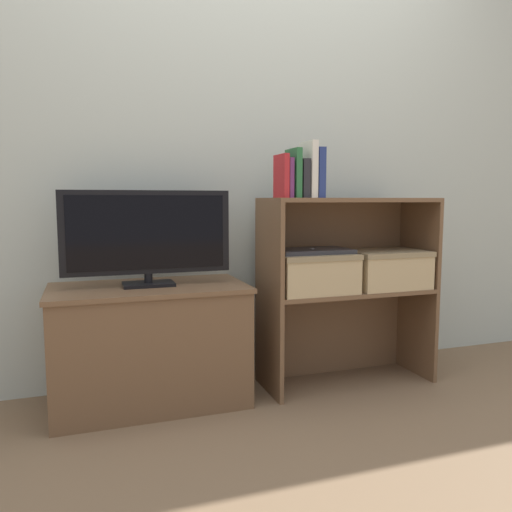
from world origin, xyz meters
name	(u,v)px	position (x,y,z in m)	size (l,w,h in m)	color
ground_plane	(268,407)	(0.00, 0.00, 0.00)	(16.00, 16.00, 0.00)	brown
wall_back	(236,141)	(0.00, 0.48, 1.20)	(10.00, 0.05, 2.40)	#B2BCB2
tv_stand	(150,344)	(-0.48, 0.22, 0.27)	(0.85, 0.47, 0.53)	brown
tv	(147,235)	(-0.48, 0.22, 0.76)	(0.73, 0.14, 0.42)	black
bookshelf_lower_tier	(340,320)	(0.48, 0.23, 0.30)	(0.84, 0.34, 0.47)	brown
bookshelf_upper_tier	(342,230)	(0.48, 0.23, 0.76)	(0.84, 0.34, 0.44)	brown
book_crimson	(281,176)	(0.10, 0.10, 1.01)	(0.02, 0.14, 0.19)	#B22328
book_plum	(287,178)	(0.12, 0.10, 1.00)	(0.02, 0.12, 0.17)	#6B2D66
book_forest	(293,173)	(0.15, 0.10, 1.02)	(0.03, 0.14, 0.22)	#286638
book_charcoal	(301,179)	(0.19, 0.10, 1.00)	(0.03, 0.14, 0.17)	#232328
book_ivory	(308,170)	(0.23, 0.10, 1.04)	(0.03, 0.15, 0.25)	silver
book_navy	(315,173)	(0.26, 0.10, 1.03)	(0.03, 0.16, 0.22)	navy
storage_basket_left	(312,270)	(0.27, 0.15, 0.57)	(0.38, 0.30, 0.18)	tan
storage_basket_right	(384,267)	(0.68, 0.15, 0.57)	(0.38, 0.30, 0.18)	tan
laptop	(312,251)	(0.27, 0.15, 0.67)	(0.36, 0.22, 0.02)	#2D2D33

